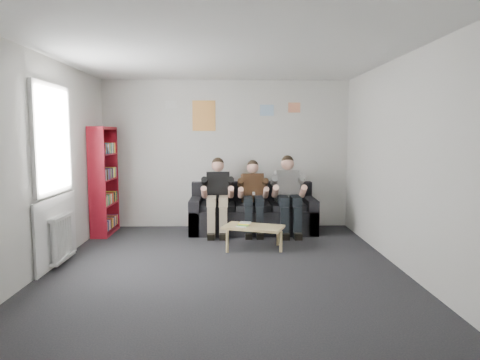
# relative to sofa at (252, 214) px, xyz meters

# --- Properties ---
(room_shell) EXTENTS (5.00, 5.00, 5.00)m
(room_shell) POSITION_rel_sofa_xyz_m (-0.47, -2.08, 1.05)
(room_shell) COLOR black
(room_shell) RESTS_ON ground
(sofa) EXTENTS (2.19, 0.90, 0.85)m
(sofa) POSITION_rel_sofa_xyz_m (0.00, 0.00, 0.00)
(sofa) COLOR black
(sofa) RESTS_ON ground
(bookshelf) EXTENTS (0.28, 0.83, 1.84)m
(bookshelf) POSITION_rel_sofa_xyz_m (-2.56, -0.13, 0.62)
(bookshelf) COLOR maroon
(bookshelf) RESTS_ON ground
(coffee_table) EXTENTS (0.87, 0.48, 0.35)m
(coffee_table) POSITION_rel_sofa_xyz_m (-0.05, -1.20, 0.00)
(coffee_table) COLOR tan
(coffee_table) RESTS_ON ground
(game_cases) EXTENTS (0.21, 0.20, 0.05)m
(game_cases) POSITION_rel_sofa_xyz_m (-0.20, -1.20, 0.07)
(game_cases) COLOR silver
(game_cases) RESTS_ON coffee_table
(person_left) EXTENTS (0.40, 0.85, 1.31)m
(person_left) POSITION_rel_sofa_xyz_m (-0.61, -0.20, 0.35)
(person_left) COLOR black
(person_left) RESTS_ON sofa
(person_middle) EXTENTS (0.38, 0.80, 1.27)m
(person_middle) POSITION_rel_sofa_xyz_m (0.00, -0.20, 0.33)
(person_middle) COLOR #442A16
(person_middle) RESTS_ON sofa
(person_right) EXTENTS (0.41, 0.89, 1.35)m
(person_right) POSITION_rel_sofa_xyz_m (0.61, -0.20, 0.36)
(person_right) COLOR beige
(person_right) RESTS_ON sofa
(radiator) EXTENTS (0.10, 0.64, 0.60)m
(radiator) POSITION_rel_sofa_xyz_m (-2.62, -1.88, 0.05)
(radiator) COLOR silver
(radiator) RESTS_ON ground
(window) EXTENTS (0.05, 1.30, 2.36)m
(window) POSITION_rel_sofa_xyz_m (-2.69, -1.88, 0.72)
(window) COLOR white
(window) RESTS_ON room_shell
(poster_large) EXTENTS (0.42, 0.01, 0.55)m
(poster_large) POSITION_rel_sofa_xyz_m (-0.87, 0.40, 1.75)
(poster_large) COLOR gold
(poster_large) RESTS_ON room_shell
(poster_blue) EXTENTS (0.25, 0.01, 0.20)m
(poster_blue) POSITION_rel_sofa_xyz_m (0.28, 0.40, 1.85)
(poster_blue) COLOR #3884BF
(poster_blue) RESTS_ON room_shell
(poster_pink) EXTENTS (0.22, 0.01, 0.18)m
(poster_pink) POSITION_rel_sofa_xyz_m (0.78, 0.40, 1.90)
(poster_pink) COLOR #D04180
(poster_pink) RESTS_ON room_shell
(poster_sign) EXTENTS (0.20, 0.01, 0.14)m
(poster_sign) POSITION_rel_sofa_xyz_m (-1.47, 0.40, 1.95)
(poster_sign) COLOR silver
(poster_sign) RESTS_ON room_shell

